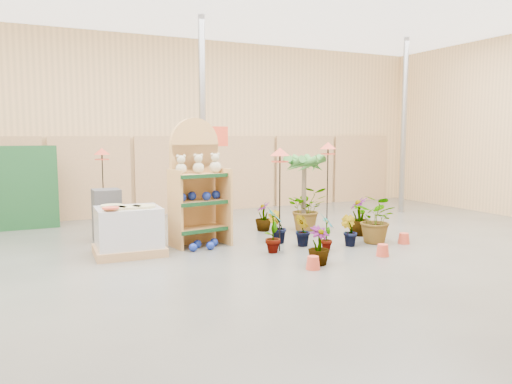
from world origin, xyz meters
The scene contains 23 objects.
room centered at (0.00, 0.91, 2.21)m, with size 15.20×12.10×4.70m.
display_shelf centered at (-0.61, 2.13, 1.07)m, with size 1.07×0.78×2.34m.
teddy_bears centered at (-0.59, 2.02, 1.48)m, with size 0.86×0.22×0.36m.
gazing_balls_shelf centered at (-0.61, 2.00, 0.92)m, with size 0.86×0.29×0.16m.
gazing_balls_floor centered at (-0.64, 1.69, 0.07)m, with size 0.63×0.39×0.15m.
pallet_stack centered at (-1.93, 1.86, 0.41)m, with size 1.18×1.00×0.85m.
charcoal_planters centered at (-2.08, 3.15, 0.50)m, with size 0.50×0.50×1.00m.
trellis_stock centered at (-3.80, 5.20, 0.90)m, with size 2.00×0.30×1.80m, color #184721.
offer_sign centered at (0.10, 2.98, 1.57)m, with size 0.50×0.08×2.20m.
bird_table_front centered at (0.50, 0.97, 1.68)m, with size 0.34×0.34×1.81m.
bird_table_right centered at (2.19, 2.02, 1.75)m, with size 0.34×0.34×1.88m.
bird_table_back centered at (-1.97, 4.26, 1.63)m, with size 0.34×0.34×1.76m.
palm centered at (1.91, 2.49, 1.46)m, with size 0.70×0.70×1.71m.
potted_plant_0 centered at (0.34, 0.89, 0.42)m, with size 0.45×0.30×0.85m, color #367A2E.
potted_plant_1 centered at (1.06, 1.10, 0.30)m, with size 0.33×0.27×0.60m, color #367A2E.
potted_plant_3 centered at (2.60, 1.50, 0.39)m, with size 0.44×0.44×0.78m, color #367A2E.
potted_plant_5 centered at (0.77, 1.56, 0.31)m, with size 0.34×0.28×0.63m, color #367A2E.
potted_plant_6 centered at (1.96, 2.44, 0.47)m, with size 0.85×0.74×0.94m, color #367A2E.
potted_plant_7 centered at (0.62, -0.11, 0.30)m, with size 0.34×0.34×0.61m, color #367A2E.
potted_plant_8 centered at (1.26, 0.63, 0.33)m, with size 0.35×0.24×0.66m, color #367A2E.
potted_plant_9 centered at (1.85, 0.79, 0.28)m, with size 0.31×0.25×0.57m, color #367A2E.
potted_plant_10 centered at (2.47, 0.76, 0.46)m, with size 0.82×0.71×0.91m, color #367A2E.
potted_plant_11 centered at (1.08, 2.76, 0.31)m, with size 0.35×0.35×0.62m, color #367A2E.
Camera 1 is at (-3.56, -6.60, 2.03)m, focal length 35.00 mm.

